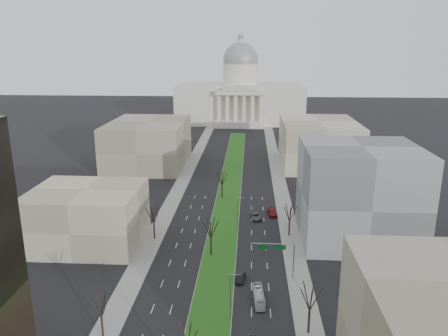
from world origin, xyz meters
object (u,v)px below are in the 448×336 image
at_px(car_black, 241,277).
at_px(car_red, 272,212).
at_px(car_grey_far, 256,216).
at_px(box_van, 259,296).

distance_m(car_black, car_red, 38.34).
bearing_deg(car_grey_far, car_red, 24.97).
bearing_deg(car_grey_far, car_black, -104.54).
bearing_deg(car_black, car_red, 85.90).
relative_size(car_red, car_grey_far, 1.01).
height_order(car_black, box_van, box_van).
distance_m(car_red, car_grey_far, 5.75).
bearing_deg(car_black, box_van, -55.52).
relative_size(car_red, box_van, 0.72).
xyz_separation_m(car_black, car_grey_far, (3.51, 34.24, 0.05)).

